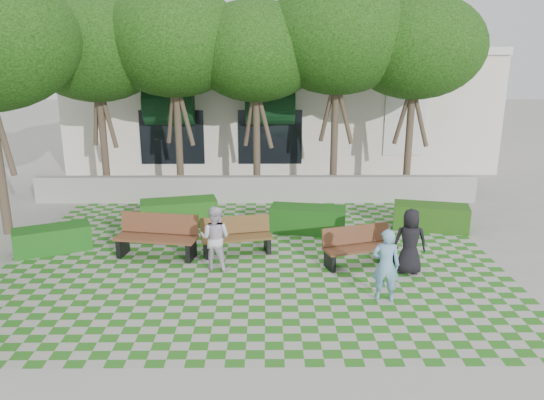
{
  "coord_description": "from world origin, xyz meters",
  "views": [
    {
      "loc": [
        0.38,
        -11.33,
        5.05
      ],
      "look_at": [
        0.5,
        1.5,
        1.4
      ],
      "focal_mm": 35.0,
      "sensor_mm": 36.0,
      "label": 1
    }
  ],
  "objects_px": {
    "hedge_midright": "(308,219)",
    "person_dark": "(410,242)",
    "hedge_east": "(431,217)",
    "person_blue": "(386,265)",
    "bench_east": "(359,247)",
    "bench_west": "(157,237)",
    "hedge_midleft": "(179,213)",
    "person_white": "(215,238)",
    "bench_mid": "(236,236)",
    "hedge_west": "(53,239)"
  },
  "relations": [
    {
      "from": "bench_east",
      "to": "hedge_east",
      "type": "bearing_deg",
      "value": 28.42
    },
    {
      "from": "bench_east",
      "to": "bench_mid",
      "type": "xyz_separation_m",
      "value": [
        -3.01,
        0.76,
        0.0
      ]
    },
    {
      "from": "bench_west",
      "to": "hedge_midright",
      "type": "height_order",
      "value": "bench_west"
    },
    {
      "from": "bench_west",
      "to": "person_blue",
      "type": "xyz_separation_m",
      "value": [
        5.21,
        -2.5,
        0.27
      ]
    },
    {
      "from": "bench_mid",
      "to": "person_blue",
      "type": "distance_m",
      "value": 4.21
    },
    {
      "from": "hedge_midright",
      "to": "person_dark",
      "type": "bearing_deg",
      "value": -53.79
    },
    {
      "from": "bench_mid",
      "to": "person_blue",
      "type": "relative_size",
      "value": 1.19
    },
    {
      "from": "bench_east",
      "to": "hedge_west",
      "type": "xyz_separation_m",
      "value": [
        -7.78,
        0.94,
        -0.12
      ]
    },
    {
      "from": "person_white",
      "to": "person_blue",
      "type": "bearing_deg",
      "value": 170.85
    },
    {
      "from": "hedge_midright",
      "to": "hedge_midleft",
      "type": "xyz_separation_m",
      "value": [
        -3.78,
        0.63,
        0.02
      ]
    },
    {
      "from": "bench_mid",
      "to": "hedge_west",
      "type": "bearing_deg",
      "value": 165.73
    },
    {
      "from": "bench_west",
      "to": "bench_east",
      "type": "bearing_deg",
      "value": 3.58
    },
    {
      "from": "hedge_midleft",
      "to": "bench_mid",
      "type": "bearing_deg",
      "value": -51.18
    },
    {
      "from": "hedge_midright",
      "to": "person_blue",
      "type": "bearing_deg",
      "value": -73.54
    },
    {
      "from": "bench_east",
      "to": "bench_west",
      "type": "relative_size",
      "value": 0.88
    },
    {
      "from": "bench_mid",
      "to": "bench_west",
      "type": "distance_m",
      "value": 1.99
    },
    {
      "from": "hedge_east",
      "to": "hedge_midleft",
      "type": "distance_m",
      "value": 7.38
    },
    {
      "from": "bench_mid",
      "to": "hedge_east",
      "type": "distance_m",
      "value": 5.84
    },
    {
      "from": "hedge_west",
      "to": "person_blue",
      "type": "xyz_separation_m",
      "value": [
        8.0,
        -2.87,
        0.46
      ]
    },
    {
      "from": "hedge_east",
      "to": "person_blue",
      "type": "distance_m",
      "value": 5.11
    },
    {
      "from": "person_dark",
      "to": "bench_east",
      "type": "bearing_deg",
      "value": -19.07
    },
    {
      "from": "hedge_west",
      "to": "hedge_midright",
      "type": "bearing_deg",
      "value": 12.26
    },
    {
      "from": "hedge_east",
      "to": "person_blue",
      "type": "height_order",
      "value": "person_blue"
    },
    {
      "from": "hedge_midright",
      "to": "person_white",
      "type": "xyz_separation_m",
      "value": [
        -2.39,
        -2.63,
        0.4
      ]
    },
    {
      "from": "bench_east",
      "to": "hedge_west",
      "type": "bearing_deg",
      "value": 155.58
    },
    {
      "from": "person_blue",
      "to": "person_white",
      "type": "xyz_separation_m",
      "value": [
        -3.67,
        1.7,
        -0.01
      ]
    },
    {
      "from": "person_blue",
      "to": "hedge_east",
      "type": "bearing_deg",
      "value": -107.01
    },
    {
      "from": "hedge_midleft",
      "to": "person_white",
      "type": "bearing_deg",
      "value": -66.94
    },
    {
      "from": "person_dark",
      "to": "hedge_west",
      "type": "bearing_deg",
      "value": -2.6
    },
    {
      "from": "bench_east",
      "to": "hedge_midleft",
      "type": "height_order",
      "value": "bench_east"
    },
    {
      "from": "hedge_midright",
      "to": "bench_east",
      "type": "bearing_deg",
      "value": -66.22
    },
    {
      "from": "hedge_midright",
      "to": "hedge_midleft",
      "type": "distance_m",
      "value": 3.83
    },
    {
      "from": "bench_east",
      "to": "hedge_west",
      "type": "height_order",
      "value": "bench_east"
    },
    {
      "from": "bench_west",
      "to": "hedge_west",
      "type": "distance_m",
      "value": 2.82
    },
    {
      "from": "bench_mid",
      "to": "person_blue",
      "type": "xyz_separation_m",
      "value": [
        3.23,
        -2.68,
        0.33
      ]
    },
    {
      "from": "hedge_west",
      "to": "person_blue",
      "type": "distance_m",
      "value": 8.51
    },
    {
      "from": "hedge_east",
      "to": "hedge_west",
      "type": "xyz_separation_m",
      "value": [
        -10.31,
        -1.68,
        -0.04
      ]
    },
    {
      "from": "hedge_midleft",
      "to": "person_blue",
      "type": "xyz_separation_m",
      "value": [
        5.06,
        -4.96,
        0.4
      ]
    },
    {
      "from": "bench_west",
      "to": "person_dark",
      "type": "xyz_separation_m",
      "value": [
        6.07,
        -1.1,
        0.26
      ]
    },
    {
      "from": "bench_east",
      "to": "person_white",
      "type": "distance_m",
      "value": 3.47
    },
    {
      "from": "bench_east",
      "to": "hedge_midleft",
      "type": "relative_size",
      "value": 0.85
    },
    {
      "from": "bench_west",
      "to": "person_blue",
      "type": "bearing_deg",
      "value": -15.49
    },
    {
      "from": "hedge_midright",
      "to": "person_white",
      "type": "bearing_deg",
      "value": -132.33
    },
    {
      "from": "bench_east",
      "to": "hedge_midright",
      "type": "height_order",
      "value": "bench_east"
    },
    {
      "from": "bench_mid",
      "to": "hedge_west",
      "type": "xyz_separation_m",
      "value": [
        -4.77,
        0.18,
        -0.12
      ]
    },
    {
      "from": "hedge_east",
      "to": "person_dark",
      "type": "height_order",
      "value": "person_dark"
    },
    {
      "from": "hedge_midright",
      "to": "person_blue",
      "type": "distance_m",
      "value": 4.53
    },
    {
      "from": "bench_east",
      "to": "hedge_midright",
      "type": "bearing_deg",
      "value": 96.26
    },
    {
      "from": "bench_west",
      "to": "hedge_midleft",
      "type": "distance_m",
      "value": 2.46
    },
    {
      "from": "hedge_east",
      "to": "hedge_west",
      "type": "bearing_deg",
      "value": -170.76
    }
  ]
}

